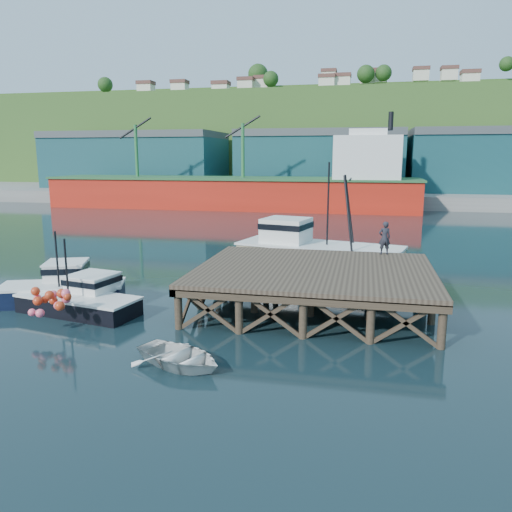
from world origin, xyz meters
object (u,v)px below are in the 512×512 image
(boat_black, at_px, (82,298))
(dinghy, at_px, (180,356))
(boat_navy, at_px, (64,287))
(dockworker, at_px, (384,238))
(trawler, at_px, (316,250))

(boat_black, distance_m, dinghy, 8.92)
(boat_black, bearing_deg, dinghy, -24.96)
(dinghy, bearing_deg, boat_black, 78.06)
(boat_navy, distance_m, boat_black, 2.53)
(dinghy, height_order, dockworker, dockworker)
(boat_black, distance_m, dockworker, 17.07)
(trawler, height_order, dinghy, trawler)
(trawler, distance_m, dockworker, 6.02)
(boat_black, bearing_deg, boat_navy, 153.67)
(boat_navy, height_order, boat_black, boat_navy)
(boat_navy, relative_size, dockworker, 3.51)
(boat_black, bearing_deg, trawler, 58.48)
(trawler, distance_m, dinghy, 17.25)
(boat_black, xyz_separation_m, dockworker, (15.01, 7.76, 2.38))
(boat_navy, xyz_separation_m, dinghy, (9.23, -6.77, -0.42))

